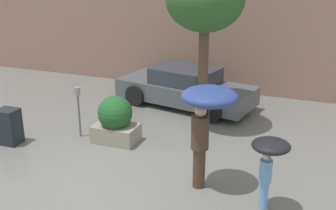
% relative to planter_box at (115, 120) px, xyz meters
% --- Properties ---
extents(ground_plane, '(40.00, 40.00, 0.00)m').
position_rel_planter_box_xyz_m(ground_plane, '(0.64, -1.32, -0.57)').
color(ground_plane, slate).
extents(building_facade, '(18.00, 0.30, 6.00)m').
position_rel_planter_box_xyz_m(building_facade, '(0.64, 5.18, 2.43)').
color(building_facade, '#8C6B5B').
rests_on(building_facade, ground).
extents(planter_box, '(1.10, 0.86, 1.20)m').
position_rel_planter_box_xyz_m(planter_box, '(0.00, 0.00, 0.00)').
color(planter_box, gray).
rests_on(planter_box, ground).
extents(person_adult, '(1.09, 1.09, 2.11)m').
position_rel_planter_box_xyz_m(person_adult, '(2.70, -1.32, 1.10)').
color(person_adult, '#473323').
rests_on(person_adult, ground).
extents(person_child, '(0.68, 0.68, 1.43)m').
position_rel_planter_box_xyz_m(person_child, '(3.98, -1.73, 0.55)').
color(person_child, '#669ED1').
rests_on(person_child, ground).
extents(parked_car_near, '(4.46, 2.47, 1.21)m').
position_rel_planter_box_xyz_m(parked_car_near, '(0.75, 3.19, -0.01)').
color(parked_car_near, '#4C5156').
rests_on(parked_car_near, ground).
extents(street_tree, '(1.98, 1.98, 4.29)m').
position_rel_planter_box_xyz_m(street_tree, '(1.75, 1.64, 2.81)').
color(street_tree, brown).
rests_on(street_tree, ground).
extents(parking_meter, '(0.14, 0.14, 1.33)m').
position_rel_planter_box_xyz_m(parking_meter, '(-1.02, -0.05, 0.38)').
color(parking_meter, '#595B60').
rests_on(parking_meter, ground).
extents(newspaper_box, '(0.50, 0.44, 0.90)m').
position_rel_planter_box_xyz_m(newspaper_box, '(-2.41, -1.04, -0.12)').
color(newspaper_box, '#1E2328').
rests_on(newspaper_box, ground).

